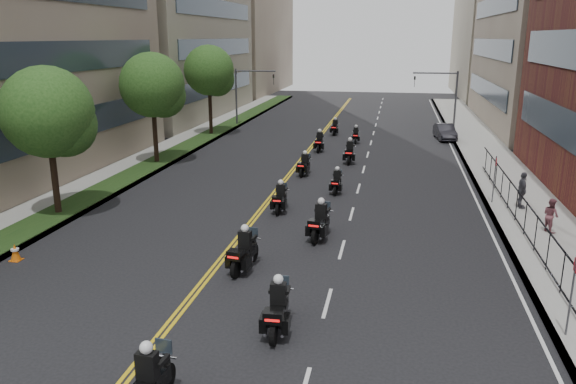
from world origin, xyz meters
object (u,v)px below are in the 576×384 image
Objects in this scene: motorcycle_4 at (280,199)px; pedestrian_c at (522,190)px; motorcycle_5 at (337,183)px; pedestrian_b at (551,215)px; motorcycle_1 at (278,310)px; motorcycle_8 at (319,143)px; motorcycle_3 at (320,223)px; motorcycle_2 at (244,253)px; traffic_cone at (15,252)px; motorcycle_7 at (350,153)px; motorcycle_10 at (335,128)px; parked_sedan at (445,132)px; motorcycle_9 at (356,136)px; motorcycle_6 at (304,166)px.

pedestrian_c is at bearing 10.56° from motorcycle_4.
motorcycle_5 is 1.34× the size of pedestrian_b.
motorcycle_8 is at bearing 92.34° from motorcycle_1.
pedestrian_c is at bearing 40.15° from motorcycle_3.
motorcycle_2 is 9.26m from traffic_cone.
motorcycle_7 is 11.83m from motorcycle_10.
motorcycle_5 is (-0.08, 7.66, -0.12)m from motorcycle_3.
motorcycle_8 is 1.25× the size of pedestrian_c.
motorcycle_1 is 4.84m from motorcycle_2.
parked_sedan is at bearing 80.42° from motorcycle_2.
motorcycle_2 is at bearing -91.01° from motorcycle_8.
traffic_cone is at bearing -149.56° from motorcycle_3.
traffic_cone is at bearing -113.86° from motorcycle_9.
motorcycle_6 is 3.05× the size of traffic_cone.
motorcycle_1 reaches higher than motorcycle_10.
motorcycle_7 reaches higher than motorcycle_6.
motorcycle_7 reaches higher than motorcycle_4.
motorcycle_2 is 15.53m from motorcycle_6.
motorcycle_3 is 0.61× the size of parked_sedan.
parked_sedan is at bearing 58.99° from traffic_cone.
motorcycle_6 is at bearing 61.07° from traffic_cone.
pedestrian_b is (10.10, 2.45, 0.20)m from motorcycle_3.
traffic_cone is (-9.02, -16.32, -0.28)m from motorcycle_6.
motorcycle_5 is 1.00× the size of motorcycle_9.
traffic_cone is (-9.25, -32.11, -0.27)m from motorcycle_10.
motorcycle_7 is 13.63m from pedestrian_c.
motorcycle_8 is (-2.62, 11.80, 0.08)m from motorcycle_5.
motorcycle_10 is at bearing 98.09° from motorcycle_5.
motorcycle_4 is 4.76m from motorcycle_5.
pedestrian_b is at bearing -65.98° from motorcycle_9.
pedestrian_c is at bearing -17.37° from pedestrian_b.
motorcycle_9 is 30.58m from traffic_cone.
motorcycle_8 reaches higher than traffic_cone.
motorcycle_4 is 25.07m from parked_sedan.
parked_sedan is 2.63× the size of pedestrian_b.
motorcycle_2 is 31.32m from motorcycle_10.
motorcycle_2 reaches higher than pedestrian_b.
motorcycle_7 is at bearing -90.81° from motorcycle_9.
motorcycle_2 is at bearing -96.49° from motorcycle_9.
motorcycle_2 is at bearing -89.10° from motorcycle_10.
parked_sedan is 5.73× the size of traffic_cone.
motorcycle_5 is 0.84× the size of motorcycle_7.
motorcycle_7 is 13.17m from parked_sedan.
traffic_cone is (-9.22, -0.79, -0.37)m from motorcycle_2.
motorcycle_7 is at bearing 98.05° from motorcycle_3.
motorcycle_5 is (2.45, 4.08, -0.05)m from motorcycle_4.
motorcycle_8 is at bearing 69.84° from traffic_cone.
motorcycle_9 is 1.33× the size of pedestrian_b.
motorcycle_10 reaches higher than parked_sedan.
motorcycle_3 reaches higher than motorcycle_7.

